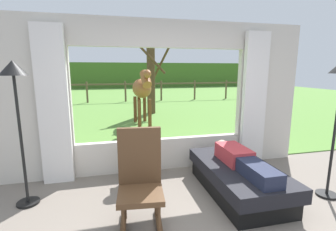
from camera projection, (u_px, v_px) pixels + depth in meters
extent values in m
cube|color=beige|center=(31.00, 101.00, 3.68)|extent=(1.15, 0.12, 2.55)
cube|color=beige|center=(266.00, 95.00, 4.62)|extent=(1.15, 0.12, 2.55)
cube|color=beige|center=(162.00, 153.00, 4.34)|extent=(2.90, 0.12, 0.55)
cube|color=beige|center=(161.00, 34.00, 3.96)|extent=(2.90, 0.12, 0.45)
cube|color=silver|center=(53.00, 107.00, 3.64)|extent=(0.44, 0.10, 2.40)
cube|color=silver|center=(254.00, 100.00, 4.42)|extent=(0.44, 0.10, 2.40)
cube|color=#568438|center=(124.00, 99.00, 14.80)|extent=(36.00, 21.68, 0.02)
cube|color=#426827|center=(117.00, 75.00, 23.97)|extent=(36.00, 2.00, 2.40)
cube|color=black|center=(237.00, 185.00, 3.49)|extent=(0.84, 1.57, 0.24)
cube|color=black|center=(238.00, 171.00, 3.45)|extent=(0.92, 1.71, 0.18)
cube|color=#B23338|center=(234.00, 154.00, 3.56)|extent=(0.35, 0.60, 0.22)
cube|color=#1E2338|center=(258.00, 172.00, 2.99)|extent=(0.29, 0.68, 0.18)
sphere|color=tan|center=(222.00, 146.00, 3.93)|extent=(0.20, 0.20, 0.20)
cube|color=#4C331E|center=(141.00, 194.00, 2.60)|extent=(0.53, 0.53, 0.06)
cube|color=#4C331E|center=(140.00, 157.00, 2.74)|extent=(0.48, 0.11, 0.68)
cube|color=#4C331E|center=(123.00, 230.00, 2.65)|extent=(0.13, 0.68, 0.06)
cube|color=#4C331E|center=(159.00, 227.00, 2.70)|extent=(0.13, 0.68, 0.06)
cylinder|color=#4C331E|center=(123.00, 223.00, 2.44)|extent=(0.04, 0.04, 0.38)
cylinder|color=#4C331E|center=(159.00, 220.00, 2.48)|extent=(0.04, 0.04, 0.38)
cylinder|color=#4C331E|center=(125.00, 204.00, 2.79)|extent=(0.04, 0.04, 0.38)
cylinder|color=#4C331E|center=(156.00, 201.00, 2.83)|extent=(0.04, 0.04, 0.38)
cube|color=#4C331E|center=(141.00, 150.00, 3.80)|extent=(0.44, 0.44, 0.03)
cylinder|color=#4C331E|center=(132.00, 171.00, 3.64)|extent=(0.04, 0.04, 0.49)
cylinder|color=#4C331E|center=(154.00, 169.00, 3.72)|extent=(0.04, 0.04, 0.49)
cylinder|color=#4C331E|center=(130.00, 163.00, 3.97)|extent=(0.04, 0.04, 0.49)
cylinder|color=#4C331E|center=(150.00, 161.00, 4.05)|extent=(0.04, 0.04, 0.49)
cylinder|color=#4C5156|center=(136.00, 145.00, 3.82)|extent=(0.14, 0.14, 0.12)
sphere|color=#2D6B2D|center=(135.00, 136.00, 3.79)|extent=(0.22, 0.22, 0.22)
cube|color=#B22D28|center=(148.00, 149.00, 3.75)|extent=(0.20, 0.15, 0.03)
cube|color=beige|center=(148.00, 147.00, 3.75)|extent=(0.19, 0.15, 0.02)
cube|color=#23478C|center=(148.00, 146.00, 3.74)|extent=(0.21, 0.16, 0.03)
cube|color=black|center=(147.00, 144.00, 3.74)|extent=(0.19, 0.15, 0.03)
cylinder|color=black|center=(28.00, 202.00, 3.22)|extent=(0.28, 0.28, 0.03)
cylinder|color=black|center=(21.00, 143.00, 3.07)|extent=(0.04, 0.04, 1.68)
cone|color=black|center=(13.00, 68.00, 2.90)|extent=(0.32, 0.32, 0.18)
cylinder|color=black|center=(326.00, 194.00, 3.43)|extent=(0.28, 0.28, 0.03)
cylinder|color=black|center=(334.00, 137.00, 3.28)|extent=(0.04, 0.04, 1.70)
ellipsoid|color=brown|center=(142.00, 88.00, 7.63)|extent=(0.61, 1.26, 0.60)
cylinder|color=brown|center=(146.00, 79.00, 6.93)|extent=(0.29, 0.61, 0.53)
ellipsoid|color=brown|center=(147.00, 74.00, 6.67)|extent=(0.22, 0.49, 0.24)
cube|color=#593319|center=(145.00, 78.00, 7.00)|extent=(0.10, 0.43, 0.32)
cylinder|color=#593319|center=(139.00, 91.00, 8.22)|extent=(0.10, 0.10, 0.55)
cylinder|color=#593319|center=(150.00, 113.00, 7.41)|extent=(0.11, 0.11, 0.85)
cylinder|color=#593319|center=(139.00, 114.00, 7.32)|extent=(0.11, 0.11, 0.85)
cylinder|color=#593319|center=(145.00, 109.00, 8.20)|extent=(0.11, 0.11, 0.85)
cylinder|color=#593319|center=(135.00, 109.00, 8.12)|extent=(0.11, 0.11, 0.85)
cylinder|color=#4C3823|center=(151.00, 77.00, 9.52)|extent=(0.32, 0.32, 2.92)
cylinder|color=#47331E|center=(152.00, 59.00, 8.93)|extent=(1.03, 0.17, 1.08)
cylinder|color=#47331E|center=(161.00, 62.00, 9.76)|extent=(0.54, 0.97, 1.22)
cylinder|color=#47331E|center=(162.00, 36.00, 9.17)|extent=(0.54, 1.12, 0.69)
cylinder|color=brown|center=(1.00, 94.00, 11.89)|extent=(0.10, 0.10, 1.10)
cylinder|color=brown|center=(46.00, 93.00, 12.35)|extent=(0.10, 0.10, 1.10)
cylinder|color=brown|center=(87.00, 92.00, 12.81)|extent=(0.10, 0.10, 1.10)
cylinder|color=brown|center=(125.00, 91.00, 13.27)|extent=(0.10, 0.10, 1.10)
cylinder|color=brown|center=(161.00, 91.00, 13.74)|extent=(0.10, 0.10, 1.10)
cylinder|color=brown|center=(195.00, 90.00, 14.20)|extent=(0.10, 0.10, 1.10)
cylinder|color=brown|center=(226.00, 89.00, 14.66)|extent=(0.10, 0.10, 1.10)
cylinder|color=brown|center=(255.00, 89.00, 15.13)|extent=(0.10, 0.10, 1.10)
cube|color=brown|center=(125.00, 84.00, 13.20)|extent=(16.00, 0.06, 0.08)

